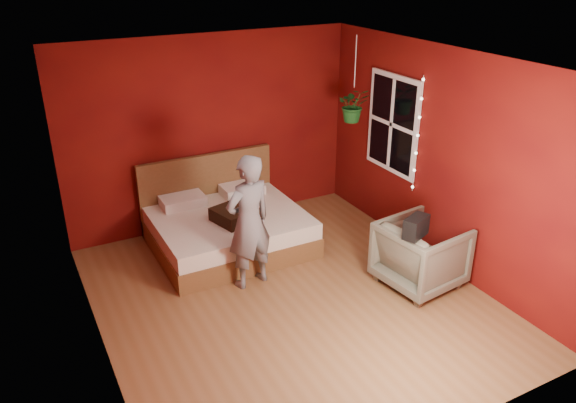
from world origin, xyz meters
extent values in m
plane|color=brown|center=(0.00, 0.00, 0.00)|extent=(4.50, 4.50, 0.00)
cube|color=maroon|center=(0.00, 2.26, 1.30)|extent=(4.00, 0.02, 2.60)
cube|color=maroon|center=(0.00, -2.26, 1.30)|extent=(4.00, 0.02, 2.60)
cube|color=maroon|center=(-2.01, 0.00, 1.30)|extent=(0.02, 4.50, 2.60)
cube|color=maroon|center=(2.01, 0.00, 1.30)|extent=(0.02, 4.50, 2.60)
cube|color=white|center=(0.00, 0.00, 2.61)|extent=(4.00, 4.50, 0.02)
cube|color=white|center=(1.97, 0.90, 1.50)|extent=(0.04, 0.97, 1.27)
cube|color=black|center=(1.96, 0.90, 1.50)|extent=(0.02, 0.85, 1.15)
cube|color=white|center=(1.95, 0.90, 1.50)|extent=(0.03, 0.05, 1.15)
cube|color=white|center=(1.95, 0.90, 1.50)|extent=(0.03, 0.85, 0.05)
cylinder|color=silver|center=(1.94, 0.38, 1.50)|extent=(0.01, 0.01, 1.45)
sphere|color=#FFF2CC|center=(1.94, 0.38, 0.83)|extent=(0.04, 0.04, 0.04)
sphere|color=#FFF2CC|center=(1.94, 0.38, 1.05)|extent=(0.04, 0.04, 0.04)
sphere|color=#FFF2CC|center=(1.94, 0.38, 1.27)|extent=(0.04, 0.04, 0.04)
sphere|color=#FFF2CC|center=(1.94, 0.38, 1.50)|extent=(0.04, 0.04, 0.04)
sphere|color=#FFF2CC|center=(1.94, 0.38, 1.73)|extent=(0.04, 0.04, 0.04)
sphere|color=#FFF2CC|center=(1.94, 0.38, 1.95)|extent=(0.04, 0.04, 0.04)
sphere|color=#FFF2CC|center=(1.94, 0.38, 2.17)|extent=(0.04, 0.04, 0.04)
cube|color=brown|center=(-0.14, 1.40, 0.13)|extent=(1.88, 1.60, 0.26)
cube|color=white|center=(-0.14, 1.40, 0.37)|extent=(1.84, 1.57, 0.21)
cube|color=brown|center=(-0.14, 2.16, 0.52)|extent=(1.88, 0.08, 1.03)
cube|color=silver|center=(-0.57, 1.94, 0.54)|extent=(0.56, 0.36, 0.13)
cube|color=silver|center=(0.28, 1.94, 0.54)|extent=(0.56, 0.36, 0.13)
imported|color=slate|center=(-0.26, 0.50, 0.79)|extent=(0.64, 0.49, 1.58)
imported|color=#656350|center=(1.46, -0.42, 0.39)|extent=(0.95, 0.93, 0.77)
cube|color=black|center=(1.18, -0.60, 0.89)|extent=(0.35, 0.27, 0.22)
cube|color=black|center=(-0.14, 1.21, 0.55)|extent=(0.57, 0.57, 0.17)
cylinder|color=silver|center=(1.55, 1.20, 2.28)|extent=(0.01, 0.01, 0.65)
imported|color=#18541F|center=(1.55, 1.20, 1.73)|extent=(0.50, 0.48, 0.44)
camera|label=1|loc=(-2.48, -4.62, 3.58)|focal=35.00mm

